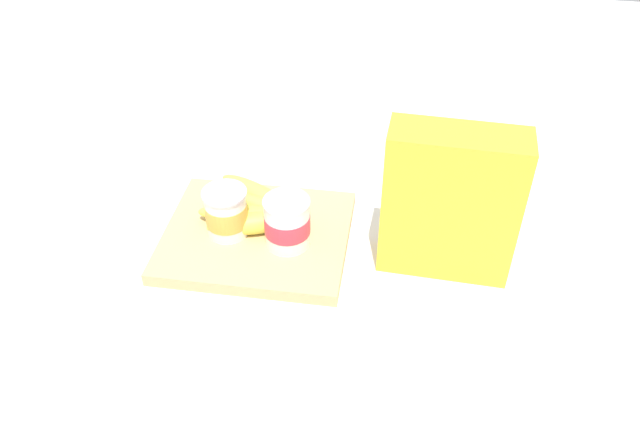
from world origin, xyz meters
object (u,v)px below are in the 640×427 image
cereal_box (450,203)px  yogurt_cup_front (287,222)px  cutting_board (257,236)px  yogurt_cup_back (226,212)px  banana_bunch (256,210)px

cereal_box → yogurt_cup_front: (0.24, 0.01, -0.06)m
cutting_board → cereal_box: size_ratio=1.23×
cutting_board → yogurt_cup_front: 0.08m
cereal_box → yogurt_cup_back: (0.35, -0.00, -0.06)m
yogurt_cup_front → yogurt_cup_back: size_ratio=1.04×
yogurt_cup_front → banana_bunch: size_ratio=0.46×
cutting_board → banana_bunch: banana_bunch is taller
cutting_board → banana_bunch: 0.04m
cutting_board → banana_bunch: (0.01, -0.03, 0.03)m
cereal_box → yogurt_cup_front: cereal_box is taller
yogurt_cup_front → cereal_box: bearing=-177.4°
yogurt_cup_back → banana_bunch: (-0.04, -0.04, -0.02)m
yogurt_cup_front → yogurt_cup_back: 0.10m
cereal_box → cutting_board: bearing=-178.6°
cutting_board → yogurt_cup_back: 0.07m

